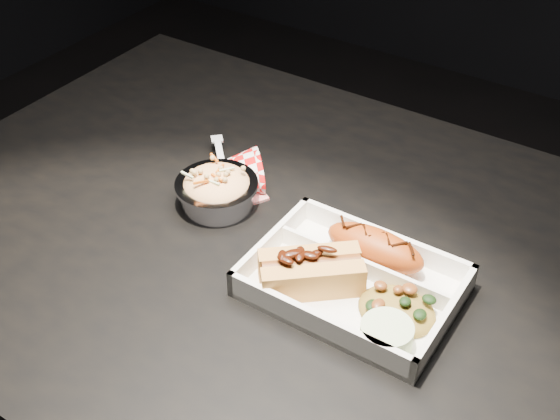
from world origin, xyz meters
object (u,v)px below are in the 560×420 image
object	(u,v)px
fried_pastry	(375,247)
foil_coleslaw_cup	(217,188)
hotdog	(311,270)
dining_table	(304,294)
food_tray	(353,285)
napkin_fork	(224,174)

from	to	relation	value
fried_pastry	foil_coleslaw_cup	size ratio (longest dim) A/B	1.14
hotdog	dining_table	bearing A→B (deg)	85.96
hotdog	food_tray	bearing A→B (deg)	-9.51
food_tray	fried_pastry	size ratio (longest dim) A/B	1.87
hotdog	napkin_fork	size ratio (longest dim) A/B	0.86
food_tray	foil_coleslaw_cup	distance (m)	0.25
hotdog	foil_coleslaw_cup	distance (m)	0.21
food_tray	foil_coleslaw_cup	xyz separation A→B (m)	(-0.25, 0.05, 0.02)
hotdog	foil_coleslaw_cup	bearing A→B (deg)	119.46
fried_pastry	foil_coleslaw_cup	world-z (taller)	foil_coleslaw_cup
food_tray	napkin_fork	xyz separation A→B (m)	(-0.27, 0.09, 0.01)
napkin_fork	fried_pastry	bearing A→B (deg)	38.57
dining_table	napkin_fork	world-z (taller)	napkin_fork
dining_table	hotdog	xyz separation A→B (m)	(0.05, -0.07, 0.12)
food_tray	hotdog	bearing A→B (deg)	-149.23
food_tray	napkin_fork	world-z (taller)	napkin_fork
dining_table	food_tray	bearing A→B (deg)	-22.52
hotdog	foil_coleslaw_cup	size ratio (longest dim) A/B	1.13
fried_pastry	hotdog	size ratio (longest dim) A/B	1.01
food_tray	fried_pastry	bearing A→B (deg)	90.00
dining_table	napkin_fork	xyz separation A→B (m)	(-0.18, 0.05, 0.11)
dining_table	napkin_fork	distance (m)	0.21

